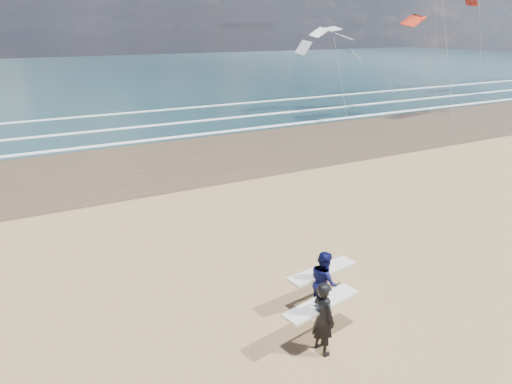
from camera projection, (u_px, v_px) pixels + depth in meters
wet_sand_strip at (389, 128)px, 35.09m from camera, size 220.00×12.00×0.01m
ocean at (169, 71)px, 79.78m from camera, size 220.00×100.00×0.02m
foam_breakers at (313, 108)px, 43.43m from camera, size 220.00×11.70×0.05m
surfer_near at (323, 316)px, 10.79m from camera, size 2.26×1.17×1.90m
surfer_far at (324, 281)px, 12.40m from camera, size 2.25×1.27×1.80m
kite_0 at (445, 26)px, 34.77m from camera, size 7.53×4.93×12.21m
kite_1 at (337, 56)px, 39.82m from camera, size 6.72×4.84×8.49m
kite_2 at (480, 8)px, 48.05m from camera, size 6.79×4.85×16.01m
kite_5 at (435, 13)px, 51.15m from camera, size 4.81×4.63×16.96m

